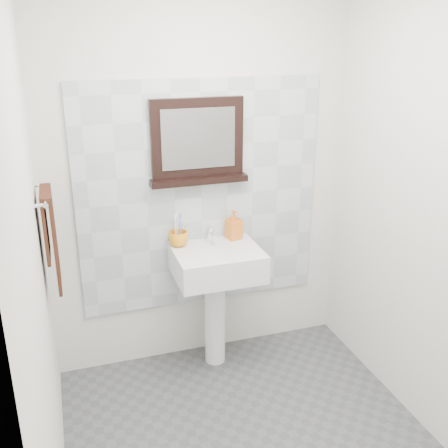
% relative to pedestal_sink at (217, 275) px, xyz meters
% --- Properties ---
extents(back_wall, '(2.00, 0.01, 2.50)m').
position_rel_pedestal_sink_xyz_m(back_wall, '(-0.04, 0.23, 0.57)').
color(back_wall, silver).
rests_on(back_wall, ground).
extents(front_wall, '(2.00, 0.01, 2.50)m').
position_rel_pedestal_sink_xyz_m(front_wall, '(-0.04, -1.97, 0.57)').
color(front_wall, silver).
rests_on(front_wall, ground).
extents(left_wall, '(0.01, 2.20, 2.50)m').
position_rel_pedestal_sink_xyz_m(left_wall, '(-1.04, -0.87, 0.57)').
color(left_wall, silver).
rests_on(left_wall, ground).
extents(right_wall, '(0.01, 2.20, 2.50)m').
position_rel_pedestal_sink_xyz_m(right_wall, '(0.96, -0.87, 0.57)').
color(right_wall, silver).
rests_on(right_wall, ground).
extents(splashback, '(1.60, 0.02, 1.50)m').
position_rel_pedestal_sink_xyz_m(splashback, '(-0.04, 0.21, 0.47)').
color(splashback, silver).
rests_on(splashback, back_wall).
extents(pedestal_sink, '(0.55, 0.44, 0.96)m').
position_rel_pedestal_sink_xyz_m(pedestal_sink, '(0.00, 0.00, 0.00)').
color(pedestal_sink, white).
rests_on(pedestal_sink, ground).
extents(toothbrush_cup, '(0.13, 0.13, 0.10)m').
position_rel_pedestal_sink_xyz_m(toothbrush_cup, '(-0.22, 0.13, 0.23)').
color(toothbrush_cup, orange).
rests_on(toothbrush_cup, pedestal_sink).
extents(toothbrushes, '(0.05, 0.04, 0.21)m').
position_rel_pedestal_sink_xyz_m(toothbrushes, '(-0.22, 0.13, 0.31)').
color(toothbrushes, white).
rests_on(toothbrushes, toothbrush_cup).
extents(soap_dispenser, '(0.11, 0.11, 0.20)m').
position_rel_pedestal_sink_xyz_m(soap_dispenser, '(0.16, 0.14, 0.28)').
color(soap_dispenser, '#E2491A').
rests_on(soap_dispenser, pedestal_sink).
extents(framed_mirror, '(0.63, 0.11, 0.53)m').
position_rel_pedestal_sink_xyz_m(framed_mirror, '(-0.06, 0.19, 0.83)').
color(framed_mirror, black).
rests_on(framed_mirror, back_wall).
extents(towel_bar, '(0.07, 0.40, 0.03)m').
position_rel_pedestal_sink_xyz_m(towel_bar, '(-0.99, -0.16, 0.69)').
color(towel_bar, silver).
rests_on(towel_bar, left_wall).
extents(hand_towel, '(0.06, 0.30, 0.55)m').
position_rel_pedestal_sink_xyz_m(hand_towel, '(-0.98, -0.16, 0.48)').
color(hand_towel, black).
rests_on(hand_towel, towel_bar).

